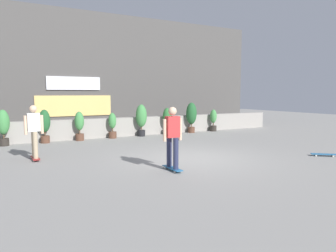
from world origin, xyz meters
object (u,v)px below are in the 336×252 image
object	(u,v)px
potted_plant_1	(45,124)
skater_far_left	(34,130)
potted_plant_5	(167,120)
skateboard_near_camera	(324,154)
potted_plant_2	(79,125)
potted_plant_6	(191,115)
potted_plant_3	(112,125)
potted_plant_7	(213,120)
potted_plant_0	(3,125)
skater_by_wall_right	(172,136)
potted_plant_4	(141,118)

from	to	relation	value
potted_plant_1	skater_far_left	bearing A→B (deg)	-101.97
potted_plant_5	skateboard_near_camera	size ratio (longest dim) A/B	1.80
potted_plant_2	potted_plant_6	bearing A→B (deg)	-0.00
potted_plant_3	skateboard_near_camera	size ratio (longest dim) A/B	1.58
potted_plant_2	potted_plant_5	world-z (taller)	potted_plant_5
potted_plant_7	potted_plant_0	bearing A→B (deg)	180.00
potted_plant_0	potted_plant_2	xyz separation A→B (m)	(2.94, 0.00, -0.12)
potted_plant_7	skater_by_wall_right	size ratio (longest dim) A/B	0.70
potted_plant_6	skater_by_wall_right	bearing A→B (deg)	-126.40
potted_plant_2	potted_plant_6	xyz separation A→B (m)	(5.81, -0.00, 0.23)
potted_plant_1	potted_plant_4	xyz separation A→B (m)	(4.37, 0.00, 0.10)
skateboard_near_camera	potted_plant_0	bearing A→B (deg)	141.42
potted_plant_3	skater_by_wall_right	world-z (taller)	skater_by_wall_right
potted_plant_2	potted_plant_5	distance (m)	4.36
skater_far_left	skateboard_near_camera	size ratio (longest dim) A/B	2.28
potted_plant_7	potted_plant_4	bearing A→B (deg)	180.00
skater_by_wall_right	potted_plant_0	bearing A→B (deg)	120.32
potted_plant_4	skater_by_wall_right	size ratio (longest dim) A/B	0.90
potted_plant_7	skateboard_near_camera	size ratio (longest dim) A/B	1.59
potted_plant_5	potted_plant_7	bearing A→B (deg)	0.00
potted_plant_5	potted_plant_1	bearing A→B (deg)	180.00
potted_plant_1	skateboard_near_camera	world-z (taller)	potted_plant_1
potted_plant_4	skater_far_left	distance (m)	6.13
potted_plant_6	skater_far_left	world-z (taller)	skater_far_left
potted_plant_2	skateboard_near_camera	size ratio (longest dim) A/B	1.71
potted_plant_4	potted_plant_6	xyz separation A→B (m)	(2.86, -0.00, 0.04)
skater_far_left	skateboard_near_camera	xyz separation A→B (m)	(8.40, -3.92, -0.88)
potted_plant_5	potted_plant_6	xyz separation A→B (m)	(1.46, 0.00, 0.18)
potted_plant_1	potted_plant_7	xyz separation A→B (m)	(8.66, 0.00, -0.17)
potted_plant_1	potted_plant_5	world-z (taller)	potted_plant_1
potted_plant_3	potted_plant_4	world-z (taller)	potted_plant_4
potted_plant_1	skateboard_near_camera	size ratio (longest dim) A/B	1.87
potted_plant_0	potted_plant_5	size ratio (longest dim) A/B	1.07
potted_plant_7	potted_plant_5	bearing A→B (deg)	-180.00
potted_plant_1	skateboard_near_camera	xyz separation A→B (m)	(7.67, -7.33, -0.73)
potted_plant_0	skater_by_wall_right	bearing A→B (deg)	-59.68
potted_plant_7	potted_plant_1	bearing A→B (deg)	180.00
potted_plant_4	potted_plant_6	size ratio (longest dim) A/B	0.97
potted_plant_1	skater_by_wall_right	size ratio (longest dim) A/B	0.82
potted_plant_0	skater_far_left	distance (m)	3.51
potted_plant_3	potted_plant_6	bearing A→B (deg)	-0.00
potted_plant_5	skateboard_near_camera	bearing A→B (deg)	-75.50
potted_plant_3	skater_far_left	size ratio (longest dim) A/B	0.69
skater_by_wall_right	potted_plant_5	bearing A→B (deg)	62.65
skater_by_wall_right	potted_plant_7	bearing A→B (deg)	46.37
potted_plant_0	potted_plant_6	distance (m)	8.75
potted_plant_7	potted_plant_6	bearing A→B (deg)	-180.00
potted_plant_3	potted_plant_5	bearing A→B (deg)	-0.00
skater_by_wall_right	potted_plant_4	bearing A→B (deg)	73.06
potted_plant_7	potted_plant_3	bearing A→B (deg)	180.00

